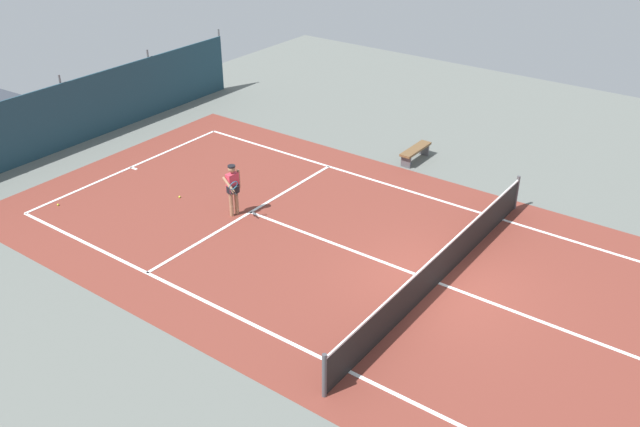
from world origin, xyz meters
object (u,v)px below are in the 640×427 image
(tennis_ball_near_player, at_px, (58,205))
(tennis_ball_midcourt, at_px, (180,197))
(parked_car, at_px, (2,120))
(tennis_net, at_px, (440,267))
(courtside_bench, at_px, (416,151))
(tennis_player, at_px, (233,186))
(water_bottle, at_px, (410,160))

(tennis_ball_near_player, xyz_separation_m, tennis_ball_midcourt, (2.60, -2.67, 0.00))
(tennis_ball_midcourt, relative_size, parked_car, 0.02)
(tennis_ball_near_player, height_order, tennis_ball_midcourt, same)
(tennis_net, relative_size, courtside_bench, 6.33)
(tennis_net, distance_m, parked_car, 17.58)
(tennis_net, bearing_deg, tennis_player, 93.35)
(water_bottle, bearing_deg, tennis_net, -144.76)
(parked_car, xyz_separation_m, water_bottle, (7.20, -13.30, -0.72))
(tennis_ball_near_player, relative_size, water_bottle, 0.28)
(tennis_net, height_order, tennis_ball_near_player, tennis_net)
(parked_car, bearing_deg, tennis_player, 91.11)
(tennis_net, height_order, parked_car, parked_car)
(tennis_player, height_order, water_bottle, tennis_player)
(courtside_bench, bearing_deg, tennis_net, -146.25)
(tennis_ball_midcourt, relative_size, courtside_bench, 0.04)
(tennis_net, xyz_separation_m, parked_car, (-1.20, 17.53, 0.33))
(tennis_player, xyz_separation_m, courtside_bench, (6.70, -2.47, -0.59))
(tennis_ball_near_player, relative_size, courtside_bench, 0.04)
(tennis_ball_near_player, height_order, water_bottle, water_bottle)
(tennis_player, bearing_deg, tennis_ball_midcourt, -75.22)
(tennis_ball_midcourt, height_order, parked_car, parked_car)
(tennis_player, xyz_separation_m, tennis_ball_near_player, (-2.81, 4.84, -0.93))
(tennis_ball_near_player, bearing_deg, tennis_player, -59.91)
(tennis_ball_near_player, xyz_separation_m, courtside_bench, (9.51, -7.32, 0.34))
(tennis_ball_midcourt, height_order, courtside_bench, courtside_bench)
(tennis_ball_near_player, xyz_separation_m, water_bottle, (9.20, -7.29, 0.09))
(tennis_net, height_order, tennis_player, tennis_player)
(courtside_bench, xyz_separation_m, water_bottle, (-0.31, 0.02, -0.25))
(courtside_bench, bearing_deg, tennis_player, 159.75)
(tennis_player, xyz_separation_m, parked_car, (-0.81, 10.85, -0.12))
(tennis_net, xyz_separation_m, tennis_ball_midcourt, (-0.60, 8.86, -0.48))
(tennis_player, xyz_separation_m, tennis_ball_midcourt, (-0.20, 2.18, -0.93))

